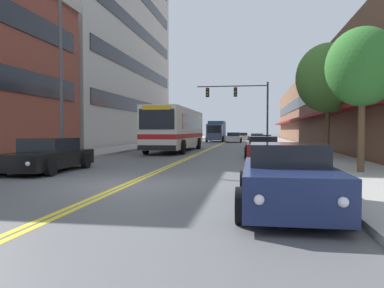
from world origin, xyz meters
The scene contains 21 objects.
ground_plane centered at (0.00, 37.00, 0.00)m, with size 240.00×240.00×0.00m, color #565659.
sidewalk_left centered at (-7.37, 37.00, 0.07)m, with size 3.74×106.00×0.14m.
sidewalk_right centered at (7.37, 37.00, 0.07)m, with size 3.74×106.00×0.14m.
centre_line centered at (0.00, 37.00, 0.00)m, with size 0.34×106.00×0.01m.
office_tower_left centered at (-15.48, 32.68, 13.44)m, with size 12.08×30.72×26.88m.
storefront_row_right centered at (13.47, 37.00, 4.16)m, with size 9.10×68.00×8.32m.
city_bus centered at (-2.23, 18.55, 1.85)m, with size 2.89×12.49×3.27m.
car_black_parked_left_near centered at (-4.29, 3.05, 0.61)m, with size 2.12×4.74×1.32m.
car_champagne_parked_left_mid centered at (-4.37, 32.03, 0.60)m, with size 2.06×4.31×1.28m.
car_navy_parked_right_foreground centered at (4.40, -2.80, 0.63)m, with size 1.98×4.42×1.35m.
car_red_parked_right_mid centered at (4.34, 12.25, 0.61)m, with size 2.13×4.91×1.27m.
car_slate_blue_parked_right_far centered at (4.38, 41.40, 0.58)m, with size 2.12×4.80×1.22m.
car_charcoal_parked_right_end centered at (4.41, 20.49, 0.60)m, with size 2.13×4.26×1.27m.
car_white_moving_lead centered at (1.17, 41.68, 0.63)m, with size 2.21×4.75×1.36m.
car_beige_moving_second centered at (2.19, 55.63, 0.59)m, with size 1.97×4.82×1.26m.
box_truck centered at (-1.50, 44.68, 1.55)m, with size 2.55×7.25×3.01m.
traffic_signal_mast centered at (2.76, 27.03, 4.61)m, with size 7.10×0.38×6.41m.
street_lamp_left_near centered at (-5.08, 6.02, 5.14)m, with size 1.90×0.28×8.84m.
street_tree_right_near centered at (7.53, 3.43, 3.85)m, with size 2.53×2.53×5.12m.
street_tree_right_mid centered at (7.90, 11.45, 4.57)m, with size 3.54×3.54×6.39m.
fire_hydrant centered at (5.95, 8.25, 0.51)m, with size 0.30×0.22×0.75m.
Camera 1 is at (3.68, -10.64, 1.62)m, focal length 35.00 mm.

